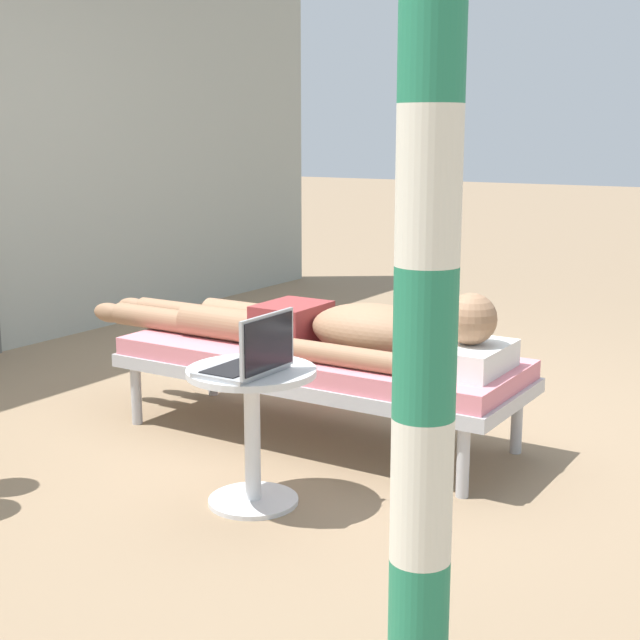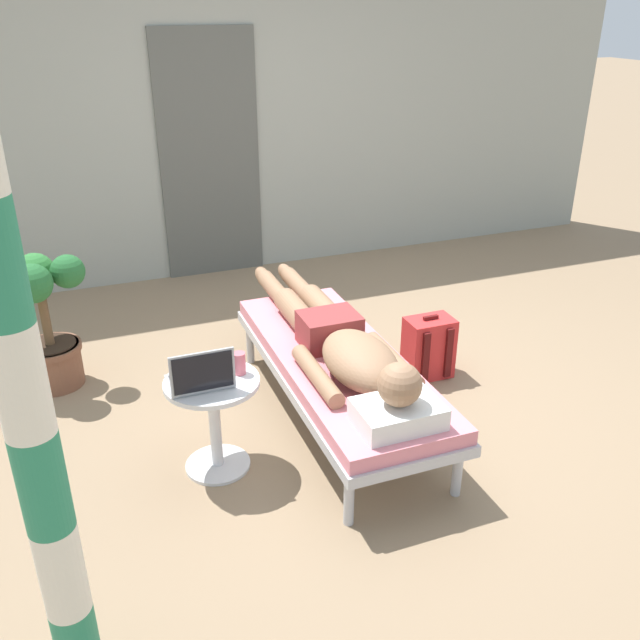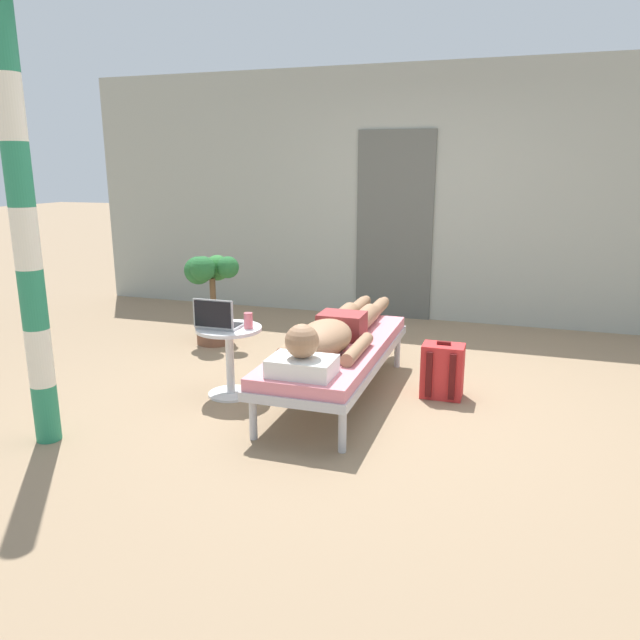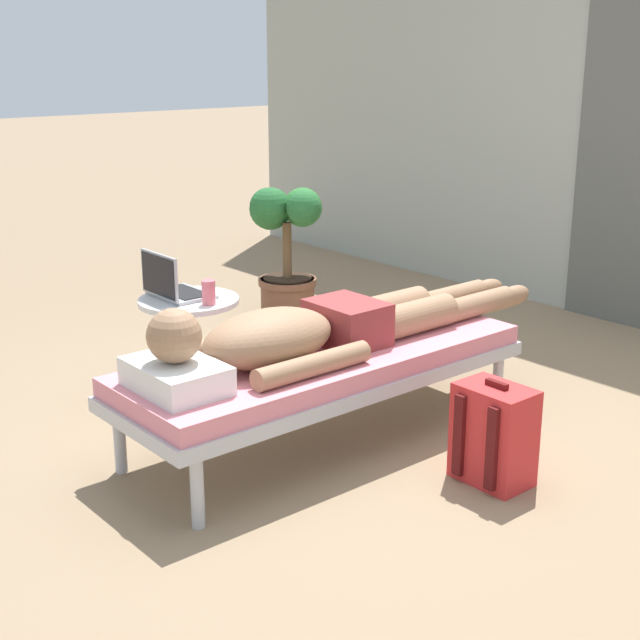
{
  "view_description": "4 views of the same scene",
  "coord_description": "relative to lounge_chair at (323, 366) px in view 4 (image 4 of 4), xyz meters",
  "views": [
    {
      "loc": [
        -3.59,
        -2.29,
        1.38
      ],
      "look_at": [
        -0.17,
        -0.14,
        0.54
      ],
      "focal_mm": 51.31,
      "sensor_mm": 36.0,
      "label": 1
    },
    {
      "loc": [
        -1.53,
        -3.27,
        2.24
      ],
      "look_at": [
        -0.29,
        -0.03,
        0.59
      ],
      "focal_mm": 38.31,
      "sensor_mm": 36.0,
      "label": 2
    },
    {
      "loc": [
        0.98,
        -4.21,
        1.66
      ],
      "look_at": [
        -0.43,
        0.09,
        0.51
      ],
      "focal_mm": 34.15,
      "sensor_mm": 36.0,
      "label": 3
    },
    {
      "loc": [
        2.56,
        -2.53,
        1.66
      ],
      "look_at": [
        -0.4,
        -0.03,
        0.49
      ],
      "focal_mm": 50.36,
      "sensor_mm": 36.0,
      "label": 4
    }
  ],
  "objects": [
    {
      "name": "lounge_chair",
      "position": [
        0.0,
        0.0,
        0.0
      ],
      "size": [
        0.68,
        1.88,
        0.42
      ],
      "color": "#B7B7BC",
      "rests_on": "ground"
    },
    {
      "name": "potted_plant",
      "position": [
        -1.54,
        1.0,
        0.14
      ],
      "size": [
        0.53,
        0.5,
        0.86
      ],
      "color": "brown",
      "rests_on": "ground"
    },
    {
      "name": "side_table",
      "position": [
        -0.76,
        -0.2,
        0.01
      ],
      "size": [
        0.48,
        0.48,
        0.52
      ],
      "color": "silver",
      "rests_on": "ground"
    },
    {
      "name": "drink_glass",
      "position": [
        -0.61,
        -0.18,
        0.23
      ],
      "size": [
        0.06,
        0.06,
        0.12
      ],
      "primitive_type": "cylinder",
      "color": "#D86672",
      "rests_on": "side_table"
    },
    {
      "name": "person_reclining",
      "position": [
        -0.0,
        -0.05,
        0.17
      ],
      "size": [
        0.53,
        2.17,
        0.32
      ],
      "color": "white",
      "rests_on": "lounge_chair"
    },
    {
      "name": "laptop",
      "position": [
        -0.82,
        -0.25,
        0.24
      ],
      "size": [
        0.31,
        0.24,
        0.23
      ],
      "color": "#A5A8AD",
      "rests_on": "side_table"
    },
    {
      "name": "house_door_panel",
      "position": [
        -0.11,
        2.57,
        0.67
      ],
      "size": [
        0.84,
        0.03,
        2.04
      ],
      "primitive_type": "cube",
      "color": "#545651",
      "rests_on": "ground"
    },
    {
      "name": "ground_plane",
      "position": [
        0.23,
        0.16,
        -0.35
      ],
      "size": [
        40.0,
        40.0,
        0.0
      ],
      "primitive_type": "plane",
      "color": "#8C7256"
    },
    {
      "name": "backpack",
      "position": [
        0.74,
        0.26,
        -0.15
      ],
      "size": [
        0.3,
        0.26,
        0.42
      ],
      "color": "red",
      "rests_on": "ground"
    }
  ]
}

